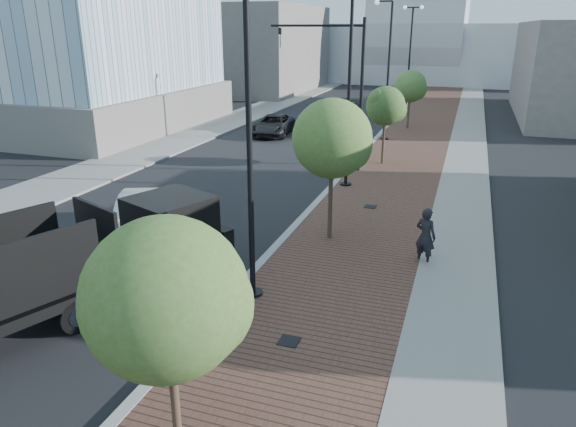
% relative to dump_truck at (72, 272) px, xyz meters
% --- Properties ---
extents(sidewalk, '(7.00, 140.00, 0.12)m').
position_rel_dump_truck_xyz_m(sidewalk, '(7.19, 32.39, -1.19)').
color(sidewalk, '#4C2D23').
rests_on(sidewalk, ground).
extents(concrete_strip, '(2.40, 140.00, 0.13)m').
position_rel_dump_truck_xyz_m(concrete_strip, '(9.89, 32.39, -1.19)').
color(concrete_strip, slate).
rests_on(concrete_strip, ground).
extents(curb, '(0.30, 140.00, 0.14)m').
position_rel_dump_truck_xyz_m(curb, '(3.69, 32.39, -1.18)').
color(curb, gray).
rests_on(curb, ground).
extents(west_sidewalk, '(4.00, 140.00, 0.12)m').
position_rel_dump_truck_xyz_m(west_sidewalk, '(-9.31, 32.39, -1.19)').
color(west_sidewalk, slate).
rests_on(west_sidewalk, ground).
extents(dump_truck, '(6.97, 13.12, 2.97)m').
position_rel_dump_truck_xyz_m(dump_truck, '(0.00, 0.00, 0.00)').
color(dump_truck, black).
rests_on(dump_truck, ground).
extents(white_sedan, '(3.42, 5.17, 1.61)m').
position_rel_dump_truck_xyz_m(white_sedan, '(-1.52, 5.57, -0.45)').
color(white_sedan, white).
rests_on(white_sedan, ground).
extents(dark_car_mid, '(2.91, 5.42, 1.45)m').
position_rel_dump_truck_xyz_m(dark_car_mid, '(-3.83, 25.89, -0.53)').
color(dark_car_mid, black).
rests_on(dark_car_mid, ground).
extents(dark_car_far, '(2.11, 4.36, 1.22)m').
position_rel_dump_truck_xyz_m(dark_car_far, '(-0.27, 36.16, -0.64)').
color(dark_car_far, black).
rests_on(dark_car_far, ground).
extents(pedestrian, '(0.85, 0.73, 1.97)m').
position_rel_dump_truck_xyz_m(pedestrian, '(8.80, 6.44, -0.26)').
color(pedestrian, black).
rests_on(pedestrian, ground).
extents(streetlight_1, '(1.44, 0.56, 9.21)m').
position_rel_dump_truck_xyz_m(streetlight_1, '(4.18, 2.39, 3.09)').
color(streetlight_1, black).
rests_on(streetlight_1, ground).
extents(streetlight_2, '(1.72, 0.56, 9.28)m').
position_rel_dump_truck_xyz_m(streetlight_2, '(4.29, 14.39, 3.57)').
color(streetlight_2, black).
rests_on(streetlight_2, ground).
extents(streetlight_3, '(1.44, 0.56, 9.21)m').
position_rel_dump_truck_xyz_m(streetlight_3, '(4.18, 26.39, 3.09)').
color(streetlight_3, black).
rests_on(streetlight_3, ground).
extents(streetlight_4, '(1.72, 0.56, 9.28)m').
position_rel_dump_truck_xyz_m(streetlight_4, '(4.29, 38.39, 3.57)').
color(streetlight_4, black).
rests_on(streetlight_4, ground).
extents(traffic_mast, '(5.09, 0.20, 8.00)m').
position_rel_dump_truck_xyz_m(traffic_mast, '(3.39, 17.39, 3.73)').
color(traffic_mast, black).
rests_on(traffic_mast, ground).
extents(tree_0, '(2.81, 2.81, 4.66)m').
position_rel_dump_truck_xyz_m(tree_0, '(5.33, -3.58, 2.00)').
color(tree_0, '#382619').
rests_on(tree_0, ground).
extents(tree_1, '(2.81, 2.81, 5.25)m').
position_rel_dump_truck_xyz_m(tree_1, '(5.33, 7.42, 2.58)').
color(tree_1, '#382619').
rests_on(tree_1, ground).
extents(tree_2, '(2.25, 2.18, 4.48)m').
position_rel_dump_truck_xyz_m(tree_2, '(5.33, 19.42, 2.12)').
color(tree_2, '#382619').
rests_on(tree_2, ground).
extents(tree_3, '(2.46, 2.42, 4.50)m').
position_rel_dump_truck_xyz_m(tree_3, '(5.33, 31.42, 2.03)').
color(tree_3, '#382619').
rests_on(tree_3, ground).
extents(tower_podium, '(19.00, 19.00, 3.00)m').
position_rel_dump_truck_xyz_m(tower_podium, '(-20.31, 24.39, 0.25)').
color(tower_podium, slate).
rests_on(tower_podium, ground).
extents(convention_center, '(50.00, 30.00, 50.00)m').
position_rel_dump_truck_xyz_m(convention_center, '(1.69, 77.39, 4.75)').
color(convention_center, '#B0B6BB').
rests_on(convention_center, ground).
extents(commercial_block_nw, '(14.00, 20.00, 10.00)m').
position_rel_dump_truck_xyz_m(commercial_block_nw, '(-16.31, 52.39, 3.75)').
color(commercial_block_nw, '#625D58').
rests_on(commercial_block_nw, ground).
extents(utility_cover_1, '(0.50, 0.50, 0.02)m').
position_rel_dump_truck_xyz_m(utility_cover_1, '(6.09, 0.39, -1.12)').
color(utility_cover_1, black).
rests_on(utility_cover_1, sidewalk).
extents(utility_cover_2, '(0.50, 0.50, 0.02)m').
position_rel_dump_truck_xyz_m(utility_cover_2, '(6.09, 11.39, -1.12)').
color(utility_cover_2, black).
rests_on(utility_cover_2, sidewalk).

